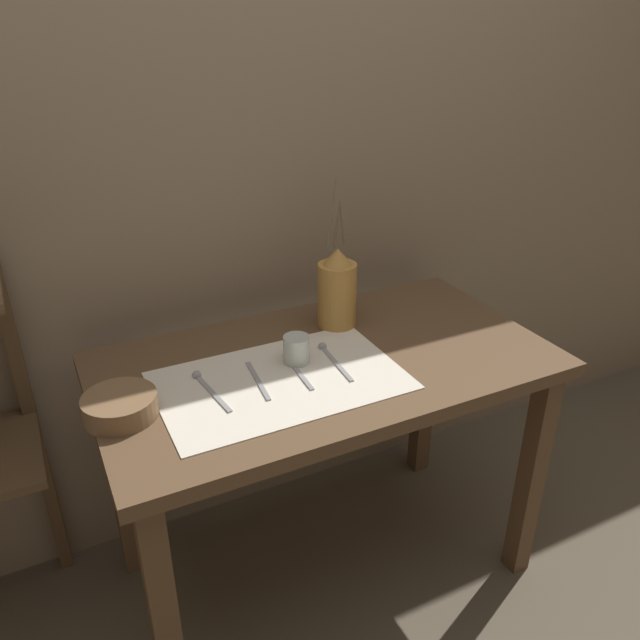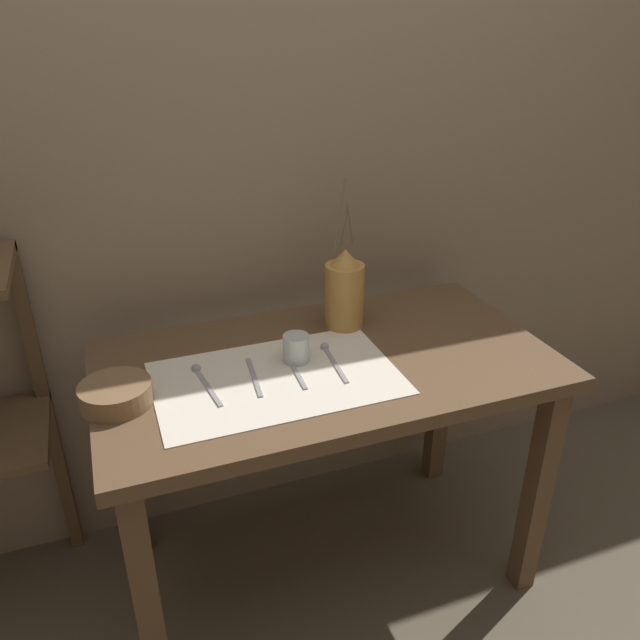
# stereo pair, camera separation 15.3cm
# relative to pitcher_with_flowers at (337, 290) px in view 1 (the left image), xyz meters

# --- Properties ---
(ground_plane) EXTENTS (12.00, 12.00, 0.00)m
(ground_plane) POSITION_rel_pitcher_with_flowers_xyz_m (-0.12, -0.17, -0.89)
(ground_plane) COLOR brown
(stone_wall_back) EXTENTS (7.00, 0.06, 2.40)m
(stone_wall_back) POSITION_rel_pitcher_with_flowers_xyz_m (-0.12, 0.28, 0.31)
(stone_wall_back) COLOR gray
(stone_wall_back) RESTS_ON ground_plane
(wooden_table) EXTENTS (1.23, 0.67, 0.77)m
(wooden_table) POSITION_rel_pitcher_with_flowers_xyz_m (-0.12, -0.17, -0.23)
(wooden_table) COLOR brown
(wooden_table) RESTS_ON ground_plane
(linen_cloth) EXTENTS (0.62, 0.39, 0.00)m
(linen_cloth) POSITION_rel_pitcher_with_flowers_xyz_m (-0.28, -0.22, -0.11)
(linen_cloth) COLOR silver
(linen_cloth) RESTS_ON wooden_table
(pitcher_with_flowers) EXTENTS (0.11, 0.11, 0.44)m
(pitcher_with_flowers) POSITION_rel_pitcher_with_flowers_xyz_m (0.00, 0.00, 0.00)
(pitcher_with_flowers) COLOR #B7843D
(pitcher_with_flowers) RESTS_ON wooden_table
(wooden_bowl) EXTENTS (0.17, 0.17, 0.05)m
(wooden_bowl) POSITION_rel_pitcher_with_flowers_xyz_m (-0.67, -0.19, -0.09)
(wooden_bowl) COLOR brown
(wooden_bowl) RESTS_ON wooden_table
(glass_tumbler_near) EXTENTS (0.07, 0.07, 0.08)m
(glass_tumbler_near) POSITION_rel_pitcher_with_flowers_xyz_m (-0.20, -0.15, -0.07)
(glass_tumbler_near) COLOR #B7C1BC
(glass_tumbler_near) RESTS_ON wooden_table
(spoon_outer) EXTENTS (0.04, 0.20, 0.02)m
(spoon_outer) POSITION_rel_pitcher_with_flowers_xyz_m (-0.46, -0.15, -0.11)
(spoon_outer) COLOR #939399
(spoon_outer) RESTS_ON wooden_table
(fork_outer) EXTENTS (0.03, 0.19, 0.00)m
(fork_outer) POSITION_rel_pitcher_with_flowers_xyz_m (-0.33, -0.20, -0.11)
(fork_outer) COLOR #939399
(fork_outer) RESTS_ON wooden_table
(knife_center) EXTENTS (0.02, 0.19, 0.00)m
(knife_center) POSITION_rel_pitcher_with_flowers_xyz_m (-0.22, -0.20, -0.11)
(knife_center) COLOR #939399
(knife_center) RESTS_ON wooden_table
(spoon_inner) EXTENTS (0.03, 0.20, 0.02)m
(spoon_inner) POSITION_rel_pitcher_with_flowers_xyz_m (-0.11, -0.15, -0.11)
(spoon_inner) COLOR #939399
(spoon_inner) RESTS_ON wooden_table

